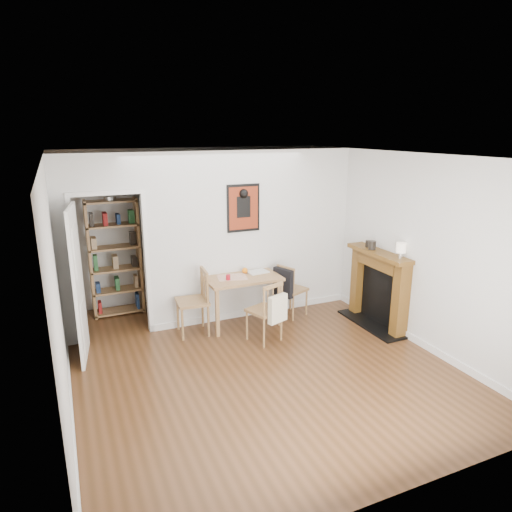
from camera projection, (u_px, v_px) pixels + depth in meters
name	position (u px, v px, depth m)	size (l,w,h in m)	color
ground	(254.00, 358.00, 5.98)	(5.20, 5.20, 0.00)	#53321B
room_shell	(225.00, 239.00, 6.85)	(5.20, 5.20, 5.20)	silver
dining_table	(242.00, 282.00, 6.87)	(1.12, 0.71, 0.76)	#A6774D
chair_left	(192.00, 302.00, 6.58)	(0.52, 0.52, 0.97)	#9B7D48
chair_right	(291.00, 289.00, 7.23)	(0.60, 0.56, 0.86)	#9B7D48
chair_front	(265.00, 311.00, 6.36)	(0.57, 0.60, 0.88)	#9B7D48
bookshelf	(115.00, 258.00, 7.20)	(0.79, 0.32, 1.87)	#A6774D
fireplace	(379.00, 286.00, 6.86)	(0.45, 1.25, 1.16)	brown
red_glass	(228.00, 277.00, 6.66)	(0.06, 0.06, 0.08)	maroon
orange_fruit	(245.00, 271.00, 6.98)	(0.09, 0.09, 0.09)	orange
placemat	(232.00, 277.00, 6.80)	(0.43, 0.32, 0.00)	beige
notebook	(257.00, 272.00, 7.04)	(0.31, 0.23, 0.02)	silver
mantel_lamp	(401.00, 249.00, 6.32)	(0.14, 0.14, 0.22)	silver
ceramic_jar_a	(372.00, 245.00, 6.78)	(0.11, 0.11, 0.13)	black
ceramic_jar_b	(368.00, 244.00, 6.94)	(0.08, 0.08, 0.10)	black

